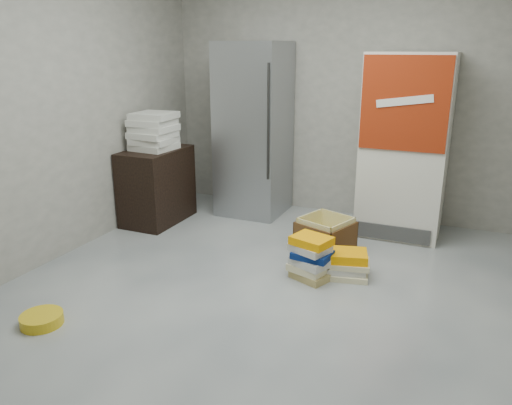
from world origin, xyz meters
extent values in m
plane|color=#AEAFAA|center=(0.00, 0.00, 0.00)|extent=(5.00, 5.00, 0.00)
cube|color=#A9A398|center=(0.00, 2.50, 1.40)|extent=(4.00, 0.04, 2.80)
cube|color=#A9A398|center=(-2.00, 0.00, 1.40)|extent=(0.04, 5.00, 2.80)
cube|color=#AAADB3|center=(-0.90, 2.13, 0.95)|extent=(0.70, 0.70, 1.90)
cylinder|color=#333333|center=(-0.58, 1.77, 1.10)|extent=(0.02, 0.02, 1.19)
cube|color=silver|center=(0.75, 2.13, 0.90)|extent=(0.80, 0.70, 1.80)
cube|color=maroon|center=(0.75, 1.77, 1.35)|extent=(0.78, 0.02, 0.85)
cube|color=white|center=(0.75, 1.75, 1.38)|extent=(0.50, 0.01, 0.14)
cube|color=#3F3F3F|center=(0.75, 1.77, 0.10)|extent=(0.70, 0.02, 0.15)
cube|color=black|center=(-1.73, 1.40, 0.40)|extent=(0.50, 0.80, 0.80)
cube|color=white|center=(-1.73, 1.40, 0.83)|extent=(0.43, 0.43, 0.06)
cube|color=white|center=(-1.73, 1.40, 0.90)|extent=(0.41, 0.41, 0.06)
cube|color=white|center=(-1.73, 1.39, 0.96)|extent=(0.42, 0.42, 0.06)
cube|color=white|center=(-1.72, 1.40, 1.03)|extent=(0.41, 0.41, 0.06)
cube|color=white|center=(-1.73, 1.39, 1.09)|extent=(0.42, 0.42, 0.06)
cube|color=white|center=(-1.72, 1.41, 1.16)|extent=(0.42, 0.42, 0.06)
cube|color=tan|center=(0.26, 0.69, 0.03)|extent=(0.37, 0.34, 0.06)
cube|color=beige|center=(0.24, 0.70, 0.09)|extent=(0.36, 0.32, 0.06)
cube|color=silver|center=(0.25, 0.69, 0.16)|extent=(0.37, 0.33, 0.07)
cube|color=navy|center=(0.26, 0.69, 0.22)|extent=(0.33, 0.27, 0.05)
cube|color=silver|center=(0.24, 0.69, 0.27)|extent=(0.37, 0.33, 0.06)
cube|color=#FFA003|center=(0.25, 0.69, 0.34)|extent=(0.36, 0.31, 0.07)
cube|color=beige|center=(0.54, 0.84, 0.02)|extent=(0.36, 0.31, 0.05)
cube|color=silver|center=(0.51, 0.85, 0.07)|extent=(0.38, 0.33, 0.05)
cube|color=beige|center=(0.54, 0.85, 0.12)|extent=(0.37, 0.32, 0.05)
cube|color=#FFA003|center=(0.52, 0.86, 0.18)|extent=(0.38, 0.33, 0.08)
cube|color=gold|center=(0.21, 1.26, 0.01)|extent=(0.52, 0.52, 0.01)
cube|color=brown|center=(0.28, 1.46, 0.15)|extent=(0.41, 0.16, 0.31)
cube|color=brown|center=(0.14, 1.07, 0.15)|extent=(0.41, 0.16, 0.31)
cube|color=brown|center=(0.01, 1.34, 0.15)|extent=(0.16, 0.41, 0.31)
cube|color=brown|center=(0.40, 1.19, 0.15)|extent=(0.16, 0.41, 0.31)
cube|color=gold|center=(0.27, 1.44, 0.17)|extent=(0.37, 0.15, 0.35)
cube|color=gold|center=(0.14, 1.09, 0.17)|extent=(0.37, 0.15, 0.35)
cube|color=gold|center=(0.03, 1.33, 0.17)|extent=(0.15, 0.37, 0.35)
cube|color=gold|center=(0.39, 1.20, 0.17)|extent=(0.15, 0.37, 0.35)
cylinder|color=gold|center=(-1.24, -0.75, 0.04)|extent=(0.37, 0.37, 0.08)
camera|label=1|loc=(1.36, -2.95, 1.85)|focal=35.00mm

